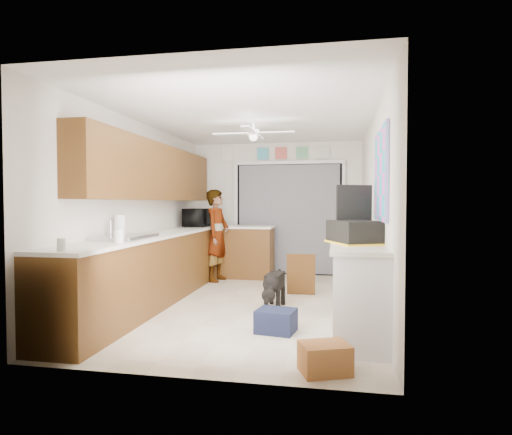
{
  "coord_description": "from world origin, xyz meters",
  "views": [
    {
      "loc": [
        1.11,
        -5.62,
        1.36
      ],
      "look_at": [
        0.0,
        0.4,
        1.15
      ],
      "focal_mm": 30.0,
      "sensor_mm": 36.0,
      "label": 1
    }
  ],
  "objects_px": {
    "suitcase": "(355,232)",
    "navy_crate": "(276,321)",
    "microwave": "(198,218)",
    "man": "(217,235)",
    "paper_towel_roll": "(120,226)",
    "dog": "(275,288)",
    "cardboard_box": "(325,358)"
  },
  "relations": [
    {
      "from": "suitcase",
      "to": "navy_crate",
      "type": "height_order",
      "value": "suitcase"
    },
    {
      "from": "suitcase",
      "to": "navy_crate",
      "type": "relative_size",
      "value": 1.41
    },
    {
      "from": "microwave",
      "to": "man",
      "type": "xyz_separation_m",
      "value": [
        0.37,
        -0.06,
        -0.3
      ]
    },
    {
      "from": "paper_towel_roll",
      "to": "navy_crate",
      "type": "bearing_deg",
      "value": -10.64
    },
    {
      "from": "man",
      "to": "dog",
      "type": "relative_size",
      "value": 2.51
    },
    {
      "from": "microwave",
      "to": "dog",
      "type": "bearing_deg",
      "value": -138.75
    },
    {
      "from": "microwave",
      "to": "man",
      "type": "distance_m",
      "value": 0.49
    },
    {
      "from": "microwave",
      "to": "suitcase",
      "type": "height_order",
      "value": "microwave"
    },
    {
      "from": "cardboard_box",
      "to": "dog",
      "type": "xyz_separation_m",
      "value": [
        -0.69,
        2.07,
        0.13
      ]
    },
    {
      "from": "paper_towel_roll",
      "to": "navy_crate",
      "type": "distance_m",
      "value": 2.22
    },
    {
      "from": "suitcase",
      "to": "navy_crate",
      "type": "xyz_separation_m",
      "value": [
        -0.81,
        -0.11,
        -0.94
      ]
    },
    {
      "from": "paper_towel_roll",
      "to": "man",
      "type": "distance_m",
      "value": 2.46
    },
    {
      "from": "microwave",
      "to": "navy_crate",
      "type": "distance_m",
      "value": 3.47
    },
    {
      "from": "paper_towel_roll",
      "to": "man",
      "type": "xyz_separation_m",
      "value": [
        0.55,
        2.38,
        -0.28
      ]
    },
    {
      "from": "navy_crate",
      "to": "cardboard_box",
      "type": "bearing_deg",
      "value": -62.11
    },
    {
      "from": "dog",
      "to": "paper_towel_roll",
      "type": "bearing_deg",
      "value": -154.34
    },
    {
      "from": "suitcase",
      "to": "man",
      "type": "bearing_deg",
      "value": 105.62
    },
    {
      "from": "dog",
      "to": "navy_crate",
      "type": "bearing_deg",
      "value": -76.76
    },
    {
      "from": "suitcase",
      "to": "man",
      "type": "height_order",
      "value": "man"
    },
    {
      "from": "navy_crate",
      "to": "dog",
      "type": "distance_m",
      "value": 1.09
    },
    {
      "from": "dog",
      "to": "man",
      "type": "bearing_deg",
      "value": 131.06
    },
    {
      "from": "man",
      "to": "dog",
      "type": "xyz_separation_m",
      "value": [
        1.25,
        -1.68,
        -0.55
      ]
    },
    {
      "from": "suitcase",
      "to": "cardboard_box",
      "type": "xyz_separation_m",
      "value": [
        -0.28,
        -1.11,
        -0.94
      ]
    },
    {
      "from": "cardboard_box",
      "to": "navy_crate",
      "type": "relative_size",
      "value": 0.97
    },
    {
      "from": "suitcase",
      "to": "dog",
      "type": "xyz_separation_m",
      "value": [
        -0.97,
        0.95,
        -0.81
      ]
    },
    {
      "from": "paper_towel_roll",
      "to": "man",
      "type": "height_order",
      "value": "man"
    },
    {
      "from": "man",
      "to": "cardboard_box",
      "type": "bearing_deg",
      "value": -144.22
    },
    {
      "from": "suitcase",
      "to": "microwave",
      "type": "bearing_deg",
      "value": 109.38
    },
    {
      "from": "dog",
      "to": "cardboard_box",
      "type": "bearing_deg",
      "value": -66.93
    },
    {
      "from": "microwave",
      "to": "paper_towel_roll",
      "type": "xyz_separation_m",
      "value": [
        -0.18,
        -2.44,
        -0.02
      ]
    },
    {
      "from": "paper_towel_roll",
      "to": "suitcase",
      "type": "relative_size",
      "value": 0.5
    },
    {
      "from": "navy_crate",
      "to": "man",
      "type": "distance_m",
      "value": 3.16
    }
  ]
}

